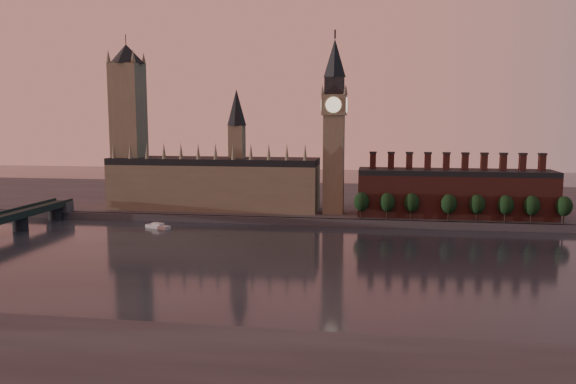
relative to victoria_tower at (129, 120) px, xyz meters
name	(u,v)px	position (x,y,z in m)	size (l,w,h in m)	color
ground	(290,266)	(120.00, -115.00, -59.09)	(900.00, 900.00, 0.00)	black
north_bank	(326,200)	(120.00, 63.04, -57.09)	(900.00, 182.00, 4.00)	#4C4C51
palace_of_westminster	(215,181)	(55.59, -0.09, -37.46)	(130.00, 30.30, 74.00)	#776E54
victoria_tower	(129,120)	(0.00, 0.00, 0.00)	(24.00, 24.00, 108.00)	#776E54
big_ben	(334,124)	(130.00, -5.00, -2.26)	(15.00, 15.00, 107.00)	#776E54
chimney_block	(454,192)	(200.00, -5.00, -41.27)	(110.00, 25.00, 37.00)	brown
embankment_tree_0	(361,202)	(147.04, -20.75, -45.62)	(8.60, 8.60, 14.88)	black
embankment_tree_1	(387,202)	(161.47, -20.90, -45.62)	(8.60, 8.60, 14.88)	black
embankment_tree_2	(412,203)	(174.86, -20.01, -45.62)	(8.60, 8.60, 14.88)	black
embankment_tree_3	(449,204)	(194.94, -21.38, -45.62)	(8.60, 8.60, 14.88)	black
embankment_tree_4	(477,204)	(209.98, -20.90, -45.62)	(8.60, 8.60, 14.88)	black
embankment_tree_5	(506,205)	(224.99, -21.00, -45.62)	(8.60, 8.60, 14.88)	black
embankment_tree_6	(532,206)	(238.43, -21.03, -45.62)	(8.60, 8.60, 14.88)	black
embankment_tree_7	(564,206)	(254.88, -21.26, -45.62)	(8.60, 8.60, 14.88)	black
river_boat	(158,226)	(36.24, -46.82, -57.93)	(15.65, 9.77, 3.03)	silver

